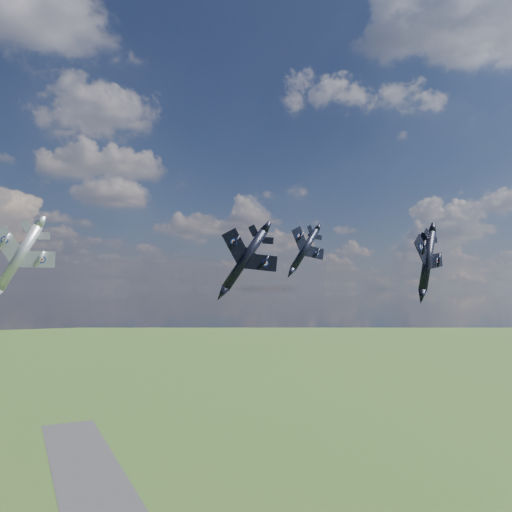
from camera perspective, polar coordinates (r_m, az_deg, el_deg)
name	(u,v)px	position (r m, az deg, el deg)	size (l,w,h in m)	color
jet_lead_navy	(245,259)	(71.64, -1.28, -0.38)	(9.77, 13.62, 2.82)	black
jet_right_navy	(427,261)	(78.98, 19.00, -0.53)	(9.32, 13.00, 2.69)	black
jet_high_navy	(305,249)	(104.98, 5.60, 0.76)	(10.27, 14.32, 2.96)	black
jet_left_silver	(19,257)	(79.90, -25.47, -0.14)	(10.35, 14.43, 2.99)	#A5A9B0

